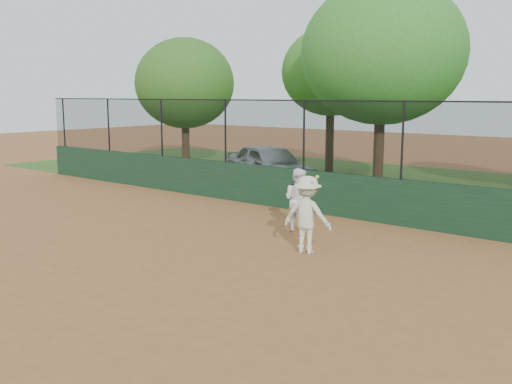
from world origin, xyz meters
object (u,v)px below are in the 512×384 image
Objects in this scene: parked_car at (270,166)px; tree_2 at (382,53)px; player_second at (298,200)px; tree_0 at (184,84)px; player_main at (307,215)px; tree_1 at (331,72)px.

tree_2 is at bearing -43.47° from parked_car.
tree_0 is (-11.32, 7.21, 3.05)m from player_second.
player_main is 0.29× the size of tree_1.
player_main is 0.24× the size of tree_2.
tree_1 reaches higher than player_second.
tree_0 is 0.96× the size of tree_1.
parked_car is 8.81m from player_main.
tree_1 reaches higher than tree_0.
parked_car is 0.78× the size of tree_0.
parked_car is at bearing -18.54° from tree_0.
player_second is 13.77m from tree_0.
tree_0 is 10.25m from tree_2.
parked_car reaches higher than player_second.
parked_car is 0.75× the size of tree_1.
parked_car is 2.64× the size of player_main.
tree_0 is (-12.60, 8.73, 3.01)m from player_main.
tree_1 reaches higher than parked_car.
parked_car is at bearing -45.02° from player_second.
parked_car is at bearing -156.53° from tree_2.
tree_0 is at bearing 145.31° from player_main.
player_second is 1.98m from player_main.
parked_car is 7.65m from tree_0.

